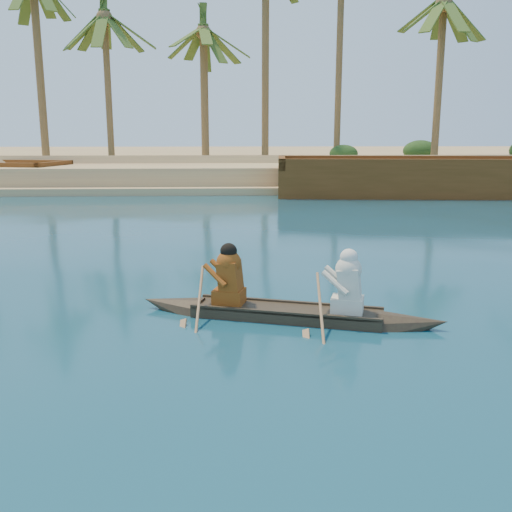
{
  "coord_description": "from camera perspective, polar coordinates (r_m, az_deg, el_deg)",
  "views": [
    {
      "loc": [
        5.11,
        -6.62,
        3.06
      ],
      "look_at": [
        5.6,
        4.47,
        0.67
      ],
      "focal_mm": 40.0,
      "sensor_mm": 36.0,
      "label": 1
    }
  ],
  "objects": [
    {
      "name": "shrub_cluster",
      "position": [
        38.51,
        -10.28,
        9.2
      ],
      "size": [
        100.0,
        6.0,
        2.4
      ],
      "primitive_type": null,
      "color": "#1F3F17",
      "rests_on": "ground"
    },
    {
      "name": "barge_right",
      "position": [
        30.11,
        15.15,
        7.4
      ],
      "size": [
        13.66,
        5.55,
        2.22
      ],
      "rotation": [
        0.0,
        0.0,
        -0.08
      ],
      "color": "brown",
      "rests_on": "ground"
    },
    {
      "name": "palm_grove",
      "position": [
        42.22,
        -9.99,
        18.71
      ],
      "size": [
        110.0,
        14.0,
        16.0
      ],
      "primitive_type": null,
      "color": "#455D21",
      "rests_on": "ground"
    },
    {
      "name": "canoe",
      "position": [
        9.62,
        3.08,
        -4.7
      ],
      "size": [
        5.19,
        2.15,
        1.44
      ],
      "rotation": [
        0.0,
        0.0,
        -0.29
      ],
      "color": "#352C1D",
      "rests_on": "ground"
    },
    {
      "name": "sandy_embankment",
      "position": [
        53.81,
        -8.08,
        9.35
      ],
      "size": [
        150.0,
        51.0,
        1.5
      ],
      "color": "tan",
      "rests_on": "ground"
    }
  ]
}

